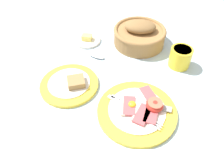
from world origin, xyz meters
name	(u,v)px	position (x,y,z in m)	size (l,w,h in m)	color
ground_plane	(115,106)	(0.00, 0.00, 0.00)	(3.00, 3.00, 0.00)	#A3BCD1
breakfast_plate	(139,109)	(0.07, 0.01, 0.01)	(0.24, 0.24, 0.04)	yellow
bread_plate	(70,84)	(-0.17, 0.02, 0.01)	(0.19, 0.19, 0.04)	yellow
sugar_cup	(180,57)	(0.15, 0.26, 0.04)	(0.08, 0.08, 0.07)	yellow
bread_basket	(139,35)	(-0.02, 0.34, 0.04)	(0.21, 0.21, 0.10)	olive
butter_dish	(87,40)	(-0.23, 0.28, 0.01)	(0.11, 0.11, 0.03)	silver
teaspoon_by_saucer	(102,58)	(-0.13, 0.19, 0.01)	(0.19, 0.05, 0.01)	silver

